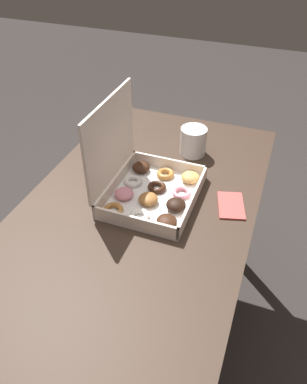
% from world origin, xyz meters
% --- Properties ---
extents(ground_plane, '(8.00, 8.00, 0.00)m').
position_xyz_m(ground_plane, '(0.00, 0.00, 0.00)').
color(ground_plane, '#2D2826').
extents(dining_table, '(1.21, 0.70, 0.74)m').
position_xyz_m(dining_table, '(0.00, 0.00, 0.63)').
color(dining_table, '#38281E').
rests_on(dining_table, ground_plane).
extents(donut_box, '(0.32, 0.27, 0.31)m').
position_xyz_m(donut_box, '(0.06, 0.00, 0.80)').
color(donut_box, white).
rests_on(donut_box, dining_table).
extents(coffee_mug, '(0.09, 0.09, 0.10)m').
position_xyz_m(coffee_mug, '(0.34, -0.08, 0.79)').
color(coffee_mug, white).
rests_on(coffee_mug, dining_table).
extents(paper_napkin, '(0.14, 0.11, 0.01)m').
position_xyz_m(paper_napkin, '(0.10, -0.27, 0.74)').
color(paper_napkin, '#CC4C47').
rests_on(paper_napkin, dining_table).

